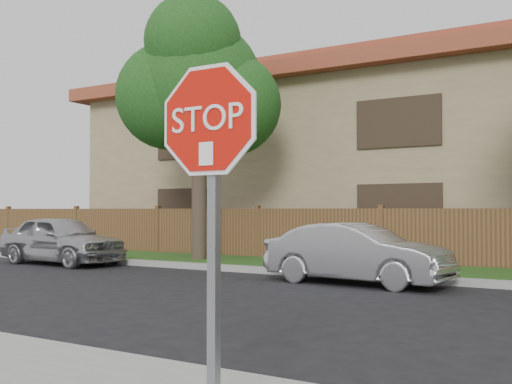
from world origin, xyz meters
The scene contains 4 objects.
tree_left centered at (-8.98, 9.57, 5.22)m, with size 4.80×3.90×7.78m.
stop_sign centered at (-0.72, -1.48, 1.83)m, with size 1.01×0.13×2.55m.
sedan_far_left centered at (-12.10, 7.27, 0.70)m, with size 1.66×4.13×1.41m, color #B1B1B6.
sedan_left centered at (-3.11, 7.26, 0.64)m, with size 1.36×3.90×1.28m, color #A9AAAE.
Camera 1 is at (1.50, -4.64, 1.57)m, focal length 42.00 mm.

